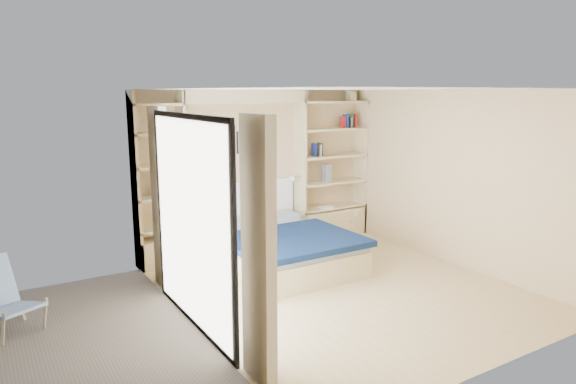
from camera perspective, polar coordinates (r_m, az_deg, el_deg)
ground at (r=6.68m, az=5.94°, el=-10.67°), size 4.50×4.50×0.00m
room_shell at (r=7.41m, az=-3.43°, el=0.23°), size 4.50×4.50×4.50m
bed at (r=7.37m, az=-0.99°, el=-6.22°), size 1.76×2.17×1.07m
photo_gallery at (r=7.93m, az=-6.29°, el=4.74°), size 1.48×0.02×0.82m
reading_lamps at (r=7.87m, az=-4.52°, el=1.02°), size 1.92×0.12×0.15m
shelf_decor at (r=8.55m, az=3.52°, el=5.85°), size 3.52×0.23×2.03m
deck at (r=5.50m, az=-27.04°, el=-16.89°), size 3.20×4.00×0.05m
deck_chair at (r=6.19m, az=-29.09°, el=-10.19°), size 0.74×0.89×0.78m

